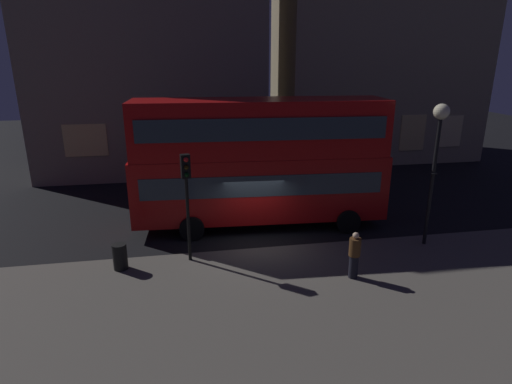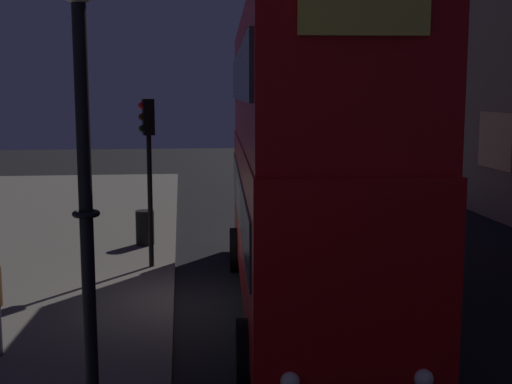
# 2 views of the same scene
# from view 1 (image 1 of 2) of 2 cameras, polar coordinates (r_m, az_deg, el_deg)

# --- Properties ---
(ground_plane) EXTENTS (80.00, 80.00, 0.00)m
(ground_plane) POSITION_cam_1_polar(r_m,az_deg,el_deg) (17.41, 0.17, -7.17)
(ground_plane) COLOR black
(sidewalk_slab) EXTENTS (44.00, 9.39, 0.12)m
(sidewalk_slab) POSITION_cam_1_polar(r_m,az_deg,el_deg) (12.93, 4.46, -16.63)
(sidewalk_slab) COLOR #5B564F
(sidewalk_slab) RESTS_ON ground
(building_with_clock) EXTENTS (14.29, 7.88, 18.13)m
(building_with_clock) POSITION_cam_1_polar(r_m,az_deg,el_deg) (29.67, -14.45, 20.63)
(building_with_clock) COLOR gray
(building_with_clock) RESTS_ON ground
(building_plain_facade) EXTENTS (14.33, 7.81, 14.57)m
(building_plain_facade) POSITION_cam_1_polar(r_m,az_deg,el_deg) (33.94, 15.94, 17.09)
(building_plain_facade) COLOR tan
(building_plain_facade) RESTS_ON ground
(double_decker_bus) EXTENTS (11.23, 3.29, 5.69)m
(double_decker_bus) POSITION_cam_1_polar(r_m,az_deg,el_deg) (18.35, 0.54, 4.60)
(double_decker_bus) COLOR #B20F0F
(double_decker_bus) RESTS_ON ground
(traffic_light_near_kerb) EXTENTS (0.36, 0.39, 4.04)m
(traffic_light_near_kerb) POSITION_cam_1_polar(r_m,az_deg,el_deg) (15.04, -9.41, 0.83)
(traffic_light_near_kerb) COLOR black
(traffic_light_near_kerb) RESTS_ON sidewalk_slab
(street_lamp) EXTENTS (0.59, 0.59, 5.62)m
(street_lamp) POSITION_cam_1_polar(r_m,az_deg,el_deg) (17.32, 23.49, 6.91)
(street_lamp) COLOR black
(street_lamp) RESTS_ON sidewalk_slab
(pedestrian) EXTENTS (0.40, 0.40, 1.67)m
(pedestrian) POSITION_cam_1_polar(r_m,az_deg,el_deg) (14.78, 13.20, -8.30)
(pedestrian) COLOR black
(pedestrian) RESTS_ON sidewalk_slab
(litter_bin) EXTENTS (0.51, 0.51, 0.95)m
(litter_bin) POSITION_cam_1_polar(r_m,az_deg,el_deg) (15.87, -17.97, -8.34)
(litter_bin) COLOR black
(litter_bin) RESTS_ON sidewalk_slab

